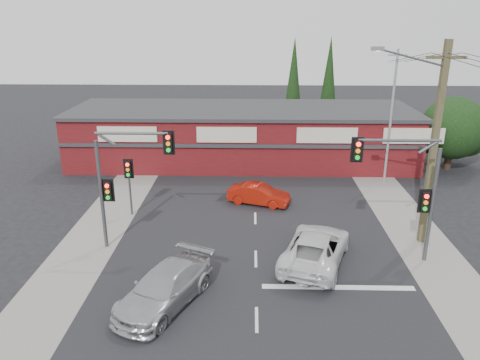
{
  "coord_description": "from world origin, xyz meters",
  "views": [
    {
      "loc": [
        -0.25,
        -18.9,
        10.99
      ],
      "look_at": [
        -0.81,
        3.0,
        3.26
      ],
      "focal_mm": 35.0,
      "sensor_mm": 36.0,
      "label": 1
    }
  ],
  "objects_px": {
    "red_sedan": "(259,194)",
    "utility_pole": "(432,139)",
    "shop_building": "(242,134)",
    "white_suv": "(316,248)",
    "silver_suv": "(165,288)"
  },
  "relations": [
    {
      "from": "shop_building",
      "to": "utility_pole",
      "type": "bearing_deg",
      "value": -56.24
    },
    {
      "from": "red_sedan",
      "to": "utility_pole",
      "type": "bearing_deg",
      "value": -102.67
    },
    {
      "from": "silver_suv",
      "to": "white_suv",
      "type": "bearing_deg",
      "value": 53.38
    },
    {
      "from": "white_suv",
      "to": "utility_pole",
      "type": "distance_m",
      "value": 7.61
    },
    {
      "from": "shop_building",
      "to": "red_sedan",
      "type": "bearing_deg",
      "value": -82.42
    },
    {
      "from": "utility_pole",
      "to": "white_suv",
      "type": "bearing_deg",
      "value": -157.4
    },
    {
      "from": "white_suv",
      "to": "shop_building",
      "type": "distance_m",
      "value": 16.81
    },
    {
      "from": "shop_building",
      "to": "utility_pole",
      "type": "distance_m",
      "value": 17.15
    },
    {
      "from": "red_sedan",
      "to": "shop_building",
      "type": "bearing_deg",
      "value": 25.77
    },
    {
      "from": "shop_building",
      "to": "utility_pole",
      "type": "height_order",
      "value": "utility_pole"
    },
    {
      "from": "red_sedan",
      "to": "shop_building",
      "type": "relative_size",
      "value": 0.14
    },
    {
      "from": "white_suv",
      "to": "utility_pole",
      "type": "bearing_deg",
      "value": -138.55
    },
    {
      "from": "silver_suv",
      "to": "shop_building",
      "type": "height_order",
      "value": "shop_building"
    },
    {
      "from": "red_sedan",
      "to": "utility_pole",
      "type": "relative_size",
      "value": 0.38
    },
    {
      "from": "utility_pole",
      "to": "shop_building",
      "type": "bearing_deg",
      "value": 123.76
    }
  ]
}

